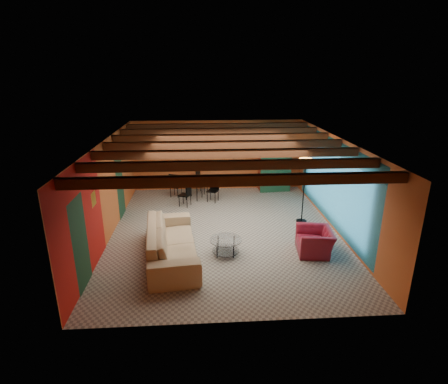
{
  "coord_description": "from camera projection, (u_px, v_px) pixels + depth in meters",
  "views": [
    {
      "loc": [
        -0.65,
        -9.52,
        4.5
      ],
      "look_at": [
        0.0,
        0.2,
        1.15
      ],
      "focal_mm": 28.58,
      "sensor_mm": 36.0,
      "label": 1
    }
  ],
  "objects": [
    {
      "name": "ceiling_fan",
      "position": [
        224.0,
        153.0,
        9.72
      ],
      "size": [
        1.5,
        1.5,
        0.44
      ],
      "primitive_type": null,
      "color": "#472614",
      "rests_on": "ceiling"
    },
    {
      "name": "dining_table",
      "position": [
        194.0,
        187.0,
        12.96
      ],
      "size": [
        2.33,
        2.33,
        0.92
      ],
      "primitive_type": null,
      "rotation": [
        0.0,
        0.0,
        -0.43
      ],
      "color": "white",
      "rests_on": "ground"
    },
    {
      "name": "sofa",
      "position": [
        172.0,
        242.0,
        8.87
      ],
      "size": [
        1.5,
        3.1,
        0.87
      ],
      "primitive_type": "imported",
      "rotation": [
        0.0,
        0.0,
        1.68
      ],
      "color": "tan",
      "rests_on": "ground"
    },
    {
      "name": "floor_lamp",
      "position": [
        304.0,
        191.0,
        10.83
      ],
      "size": [
        0.48,
        0.48,
        2.02
      ],
      "primitive_type": null,
      "rotation": [
        0.0,
        0.0,
        -0.2
      ],
      "color": "black",
      "rests_on": "ground"
    },
    {
      "name": "painting",
      "position": [
        194.0,
        148.0,
        13.63
      ],
      "size": [
        1.05,
        0.03,
        0.65
      ],
      "primitive_type": "cube",
      "color": "black",
      "rests_on": "wall_back"
    },
    {
      "name": "room",
      "position": [
        224.0,
        152.0,
        9.83
      ],
      "size": [
        6.52,
        8.01,
        2.71
      ],
      "color": "gray",
      "rests_on": "ground"
    },
    {
      "name": "armchair",
      "position": [
        315.0,
        241.0,
        9.17
      ],
      "size": [
        0.97,
        1.08,
        0.64
      ],
      "primitive_type": "imported",
      "rotation": [
        0.0,
        0.0,
        -1.68
      ],
      "color": "maroon",
      "rests_on": "ground"
    },
    {
      "name": "vase",
      "position": [
        193.0,
        172.0,
        12.78
      ],
      "size": [
        0.2,
        0.2,
        0.2
      ],
      "primitive_type": "imported",
      "rotation": [
        0.0,
        0.0,
        -0.08
      ],
      "color": "orange",
      "rests_on": "dining_table"
    },
    {
      "name": "coffee_table",
      "position": [
        226.0,
        246.0,
        9.13
      ],
      "size": [
        0.92,
        0.92,
        0.42
      ],
      "primitive_type": null,
      "rotation": [
        0.0,
        0.0,
        -0.12
      ],
      "color": "white",
      "rests_on": "ground"
    },
    {
      "name": "armoire",
      "position": [
        275.0,
        165.0,
        13.79
      ],
      "size": [
        1.2,
        0.66,
        2.04
      ],
      "primitive_type": "cube",
      "rotation": [
        0.0,
        0.0,
        0.08
      ],
      "color": "maroon",
      "rests_on": "ground"
    },
    {
      "name": "potted_plant",
      "position": [
        276.0,
        132.0,
        13.38
      ],
      "size": [
        0.49,
        0.44,
        0.47
      ],
      "primitive_type": "imported",
      "rotation": [
        0.0,
        0.0,
        0.19
      ],
      "color": "#26661E",
      "rests_on": "armoire"
    }
  ]
}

